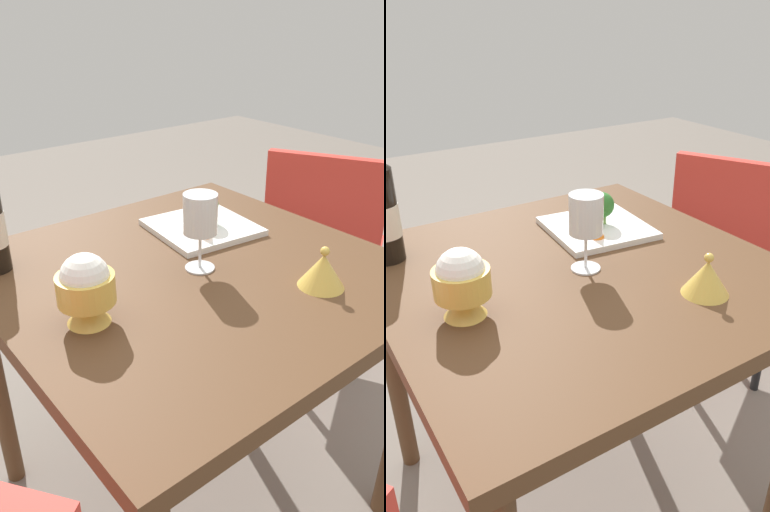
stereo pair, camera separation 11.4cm
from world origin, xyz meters
The scene contains 10 objects.
ground_plane centered at (0.00, 0.00, 0.00)m, with size 8.00×8.00×0.00m, color gray.
dining_table centered at (0.00, 0.00, 0.66)m, with size 0.88×0.88×0.75m.
chair_by_wall centered at (-0.20, 0.77, 0.53)m, with size 0.54×0.54×0.85m.
wine_glass centered at (0.01, 0.01, 0.87)m, with size 0.08×0.08×0.18m.
rice_bowl centered at (0.05, -0.29, 0.82)m, with size 0.11×0.11×0.14m.
rice_bowl_lid centered at (0.24, 0.16, 0.78)m, with size 0.10×0.10×0.09m.
serving_plate centered at (-0.15, 0.16, 0.75)m, with size 0.28×0.28×0.02m.
broccoli_floret centered at (-0.16, 0.17, 0.81)m, with size 0.07×0.07×0.09m.
carrot_garnish_left centered at (-0.22, 0.20, 0.79)m, with size 0.04×0.04×0.06m.
carrot_garnish_right centered at (-0.09, 0.11, 0.79)m, with size 0.04×0.04×0.05m.
Camera 2 is at (0.86, -0.55, 1.29)m, focal length 35.45 mm.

